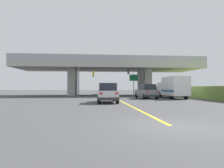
{
  "coord_description": "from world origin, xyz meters",
  "views": [
    {
      "loc": [
        -3.19,
        -7.86,
        1.6
      ],
      "look_at": [
        -0.02,
        24.92,
        2.15
      ],
      "focal_mm": 31.42,
      "sensor_mm": 36.0,
      "label": 1
    }
  ],
  "objects_px": {
    "box_truck": "(173,87)",
    "highway_sign": "(134,80)",
    "suv_crossing": "(146,91)",
    "suv_lead": "(107,93)",
    "sedan_oncoming": "(104,90)",
    "traffic_signal_nearside": "(137,76)",
    "traffic_signal_farside": "(84,78)"
  },
  "relations": [
    {
      "from": "box_truck",
      "to": "sedan_oncoming",
      "type": "relative_size",
      "value": 1.44
    },
    {
      "from": "traffic_signal_nearside",
      "to": "traffic_signal_farside",
      "type": "relative_size",
      "value": 1.11
    },
    {
      "from": "suv_crossing",
      "to": "box_truck",
      "type": "height_order",
      "value": "box_truck"
    },
    {
      "from": "box_truck",
      "to": "highway_sign",
      "type": "bearing_deg",
      "value": 111.4
    },
    {
      "from": "suv_lead",
      "to": "highway_sign",
      "type": "bearing_deg",
      "value": 68.96
    },
    {
      "from": "sedan_oncoming",
      "to": "traffic_signal_farside",
      "type": "height_order",
      "value": "traffic_signal_farside"
    },
    {
      "from": "suv_lead",
      "to": "sedan_oncoming",
      "type": "distance_m",
      "value": 24.6
    },
    {
      "from": "box_truck",
      "to": "traffic_signal_farside",
      "type": "relative_size",
      "value": 1.27
    },
    {
      "from": "suv_crossing",
      "to": "box_truck",
      "type": "xyz_separation_m",
      "value": [
        3.95,
        0.18,
        0.6
      ]
    },
    {
      "from": "traffic_signal_nearside",
      "to": "highway_sign",
      "type": "height_order",
      "value": "traffic_signal_nearside"
    },
    {
      "from": "suv_crossing",
      "to": "sedan_oncoming",
      "type": "bearing_deg",
      "value": 99.79
    },
    {
      "from": "suv_crossing",
      "to": "traffic_signal_nearside",
      "type": "bearing_deg",
      "value": 80.53
    },
    {
      "from": "traffic_signal_nearside",
      "to": "box_truck",
      "type": "bearing_deg",
      "value": -65.43
    },
    {
      "from": "box_truck",
      "to": "sedan_oncoming",
      "type": "height_order",
      "value": "box_truck"
    },
    {
      "from": "traffic_signal_farside",
      "to": "highway_sign",
      "type": "bearing_deg",
      "value": 16.81
    },
    {
      "from": "suv_lead",
      "to": "traffic_signal_nearside",
      "type": "relative_size",
      "value": 0.77
    },
    {
      "from": "suv_crossing",
      "to": "suv_lead",
      "type": "bearing_deg",
      "value": -138.31
    },
    {
      "from": "sedan_oncoming",
      "to": "highway_sign",
      "type": "height_order",
      "value": "highway_sign"
    },
    {
      "from": "suv_lead",
      "to": "traffic_signal_farside",
      "type": "xyz_separation_m",
      "value": [
        -3.0,
        13.46,
        2.23
      ]
    },
    {
      "from": "sedan_oncoming",
      "to": "highway_sign",
      "type": "bearing_deg",
      "value": -57.52
    },
    {
      "from": "sedan_oncoming",
      "to": "traffic_signal_nearside",
      "type": "bearing_deg",
      "value": -61.51
    },
    {
      "from": "suv_lead",
      "to": "highway_sign",
      "type": "distance_m",
      "value": 17.54
    },
    {
      "from": "suv_crossing",
      "to": "highway_sign",
      "type": "height_order",
      "value": "highway_sign"
    },
    {
      "from": "traffic_signal_nearside",
      "to": "traffic_signal_farside",
      "type": "height_order",
      "value": "traffic_signal_nearside"
    },
    {
      "from": "traffic_signal_nearside",
      "to": "sedan_oncoming",
      "type": "bearing_deg",
      "value": 118.49
    },
    {
      "from": "sedan_oncoming",
      "to": "traffic_signal_nearside",
      "type": "height_order",
      "value": "traffic_signal_nearside"
    },
    {
      "from": "box_truck",
      "to": "traffic_signal_nearside",
      "type": "distance_m",
      "value": 8.58
    },
    {
      "from": "suv_crossing",
      "to": "box_truck",
      "type": "relative_size",
      "value": 0.68
    },
    {
      "from": "traffic_signal_nearside",
      "to": "traffic_signal_farside",
      "type": "xyz_separation_m",
      "value": [
        -9.49,
        -0.9,
        -0.34
      ]
    },
    {
      "from": "sedan_oncoming",
      "to": "highway_sign",
      "type": "distance_m",
      "value": 10.08
    },
    {
      "from": "traffic_signal_farside",
      "to": "highway_sign",
      "type": "distance_m",
      "value": 9.66
    },
    {
      "from": "suv_lead",
      "to": "suv_crossing",
      "type": "relative_size",
      "value": 0.98
    }
  ]
}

